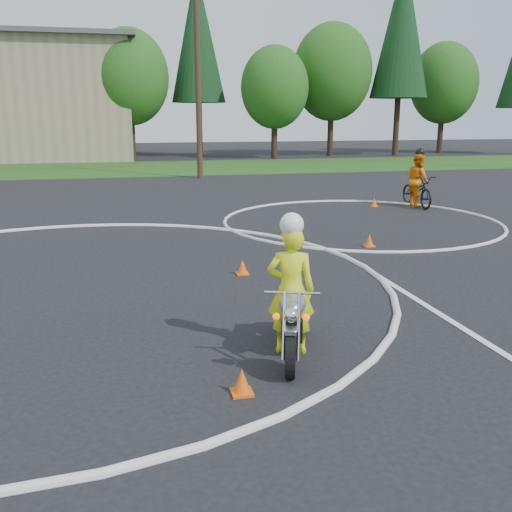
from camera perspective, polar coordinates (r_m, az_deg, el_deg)
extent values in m
plane|color=black|center=(8.17, -21.21, -9.01)|extent=(120.00, 120.00, 0.00)
cube|color=#1E4714|center=(34.63, -15.26, 8.38)|extent=(120.00, 10.00, 0.02)
torus|color=silver|center=(10.98, -19.15, -2.97)|extent=(12.12, 12.12, 0.12)
torus|color=silver|center=(17.14, 10.33, 3.46)|extent=(8.10, 8.10, 0.10)
cylinder|color=black|center=(6.88, 3.49, -9.79)|extent=(0.29, 0.58, 0.58)
cylinder|color=black|center=(8.12, 3.81, -6.00)|extent=(0.29, 0.58, 0.58)
cube|color=black|center=(7.51, 3.68, -6.92)|extent=(0.42, 0.58, 0.29)
ellipsoid|color=#A2A2A7|center=(7.20, 3.68, -4.75)|extent=(0.52, 0.69, 0.27)
cube|color=black|center=(7.67, 3.79, -3.88)|extent=(0.42, 0.62, 0.10)
cylinder|color=white|center=(6.82, 2.82, -6.93)|extent=(0.15, 0.34, 0.77)
cylinder|color=#BCBCC3|center=(6.82, 4.28, -6.97)|extent=(0.15, 0.34, 0.77)
cube|color=white|center=(6.74, 3.52, -7.47)|extent=(0.19, 0.24, 0.05)
cylinder|color=silver|center=(6.86, 3.64, -3.70)|extent=(0.65, 0.24, 0.03)
sphere|color=white|center=(6.59, 3.53, -5.92)|extent=(0.17, 0.17, 0.17)
sphere|color=#E0520B|center=(6.63, 2.03, -6.06)|extent=(0.09, 0.09, 0.09)
sphere|color=#FA570C|center=(6.62, 5.03, -6.14)|extent=(0.09, 0.09, 0.09)
cylinder|color=silver|center=(7.90, 4.88, -6.61)|extent=(0.31, 0.75, 0.08)
imported|color=#EAFA1A|center=(7.40, 3.50, -3.42)|extent=(0.72, 0.58, 1.70)
sphere|color=white|center=(7.14, 3.60, 3.16)|extent=(0.31, 0.31, 0.31)
imported|color=black|center=(20.36, 15.83, 6.30)|extent=(0.79, 2.08, 1.08)
imported|color=orange|center=(20.32, 15.90, 7.31)|extent=(0.71, 0.90, 1.80)
sphere|color=black|center=(20.24, 16.07, 9.91)|extent=(0.31, 0.31, 0.31)
cone|color=#F65D0C|center=(6.53, -1.42, -12.44)|extent=(0.22, 0.22, 0.30)
cube|color=#F65D0C|center=(6.59, -1.42, -13.49)|extent=(0.24, 0.24, 0.03)
cone|color=#F65D0C|center=(20.02, 11.73, 5.28)|extent=(0.22, 0.22, 0.30)
cube|color=#F65D0C|center=(20.04, 11.72, 4.90)|extent=(0.24, 0.24, 0.03)
cone|color=#F65D0C|center=(13.83, 11.26, 1.54)|extent=(0.22, 0.22, 0.30)
cube|color=#F65D0C|center=(13.86, 11.24, 0.99)|extent=(0.24, 0.24, 0.03)
cone|color=#F65D0C|center=(11.19, -1.37, -1.11)|extent=(0.22, 0.22, 0.30)
cube|color=#F65D0C|center=(11.23, -1.36, -1.78)|extent=(0.24, 0.24, 0.03)
cylinder|color=#382619|center=(41.50, -12.28, 11.62)|extent=(0.44, 0.44, 3.24)
ellipsoid|color=#1E5116|center=(41.55, -12.58, 17.07)|extent=(5.40, 5.40, 6.48)
cylinder|color=#382619|center=(43.86, -5.67, 12.43)|extent=(0.44, 0.44, 3.96)
cone|color=black|center=(44.20, -5.89, 21.09)|extent=(3.96, 3.96, 9.35)
cylinder|color=#382619|center=(41.90, 1.84, 11.69)|extent=(0.44, 0.44, 2.88)
ellipsoid|color=#1E5116|center=(41.91, 1.88, 16.50)|extent=(4.80, 4.80, 5.76)
cylinder|color=#382619|center=(45.31, 7.44, 12.20)|extent=(0.44, 0.44, 3.60)
ellipsoid|color=#1E5116|center=(45.40, 7.63, 17.76)|extent=(6.00, 6.00, 7.20)
cylinder|color=#382619|center=(46.37, 13.84, 12.41)|extent=(0.44, 0.44, 4.32)
cone|color=black|center=(46.80, 14.39, 21.32)|extent=(4.32, 4.32, 10.20)
cylinder|color=#382619|center=(50.54, 17.95, 11.62)|extent=(0.44, 0.44, 3.24)
ellipsoid|color=#1E5116|center=(50.58, 18.29, 16.10)|extent=(5.40, 5.40, 6.48)
cylinder|color=#382619|center=(42.63, -17.78, 11.09)|extent=(0.44, 0.44, 2.88)
ellipsoid|color=#1E5116|center=(42.64, -18.14, 15.81)|extent=(4.80, 4.80, 5.76)
cylinder|color=#473321|center=(28.78, -5.84, 17.72)|extent=(0.28, 0.28, 10.00)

